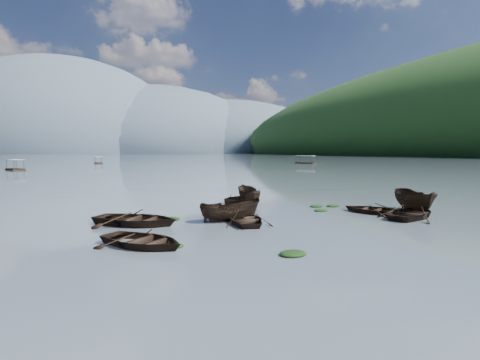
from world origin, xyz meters
name	(u,v)px	position (x,y,z in m)	size (l,w,h in m)	color
ground_plane	(332,238)	(0.00, 0.00, 0.00)	(2400.00, 2400.00, 0.00)	slate
haze_mtn_b	(64,153)	(-60.00, 900.00, 0.00)	(520.00, 520.00, 340.00)	#475666
haze_mtn_c	(156,153)	(140.00, 900.00, 0.00)	(520.00, 520.00, 260.00)	#475666
haze_mtn_d	(226,153)	(320.00, 900.00, 0.00)	(520.00, 520.00, 220.00)	#475666
rowboat_0	(143,246)	(-8.79, 1.96, 0.00)	(3.08, 4.32, 0.89)	black
rowboat_1	(246,223)	(-2.38, 5.24, 0.00)	(2.85, 3.99, 0.83)	black
rowboat_2	(231,221)	(-2.98, 6.18, 0.00)	(1.48, 3.92, 1.52)	black
rowboat_3	(373,213)	(7.17, 5.26, 0.00)	(2.92, 4.09, 0.85)	black
rowboat_4	(412,217)	(8.21, 2.88, 0.00)	(3.32, 4.65, 0.96)	black
rowboat_5	(415,212)	(9.98, 4.30, 0.00)	(1.83, 4.85, 1.87)	black
rowboat_6	(136,225)	(-8.50, 7.06, 0.00)	(3.61, 5.06, 1.05)	black
rowboat_7	(236,202)	(0.46, 13.93, 0.00)	(2.89, 4.04, 0.84)	black
rowboat_8	(248,203)	(1.12, 12.93, 0.00)	(1.54, 4.08, 1.58)	black
weed_clump_0	(173,247)	(-7.58, 1.23, 0.00)	(0.97, 0.79, 0.21)	black
weed_clump_1	(171,220)	(-6.32, 7.78, 0.00)	(1.12, 0.89, 0.25)	black
weed_clump_2	(293,255)	(-3.28, -1.88, 0.00)	(1.16, 0.93, 0.25)	black
weed_clump_3	(316,207)	(5.11, 9.06, 0.00)	(1.02, 0.86, 0.23)	black
weed_clump_4	(321,211)	(4.26, 7.23, 0.00)	(1.03, 0.82, 0.21)	black
weed_clump_5	(118,218)	(-9.33, 9.65, 0.00)	(1.13, 0.91, 0.24)	black
weed_clump_6	(210,217)	(-3.75, 7.88, 0.00)	(0.88, 0.73, 0.18)	black
weed_clump_7	(333,207)	(6.40, 8.71, 0.00)	(1.06, 0.85, 0.23)	black
pontoon_left	(15,170)	(-26.28, 81.84, 0.00)	(2.50, 6.00, 2.30)	black
pontoon_centre	(98,163)	(-7.80, 122.97, 0.00)	(2.46, 5.90, 2.26)	black
pontoon_right	(306,163)	(58.45, 95.99, 0.00)	(2.83, 6.80, 2.61)	black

